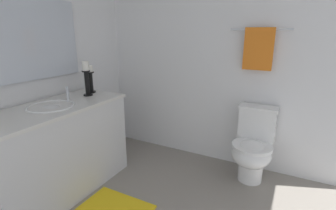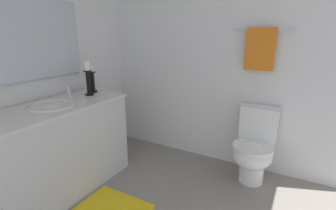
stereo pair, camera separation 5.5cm
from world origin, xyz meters
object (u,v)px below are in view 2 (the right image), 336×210
towel_bar (262,29)px  sink_basin (53,110)px  towel_near_vanity (260,49)px  vanity_cabinet (58,149)px  bath_mat (113,210)px  candle_holder_short (88,77)px  mirror (23,40)px  candle_holder_tall (92,78)px  toilet (254,148)px

towel_bar → sink_basin: bearing=-139.4°
towel_near_vanity → vanity_cabinet: bearing=-139.8°
sink_basin → bath_mat: size_ratio=0.67×
vanity_cabinet → towel_near_vanity: towel_near_vanity is taller
candle_holder_short → towel_near_vanity: bearing=28.6°
mirror → towel_bar: 2.19m
towel_bar → candle_holder_tall: bearing=-155.4°
candle_holder_tall → vanity_cabinet: bearing=-82.8°
vanity_cabinet → candle_holder_tall: bearing=97.2°
candle_holder_tall → towel_bar: bearing=24.6°
vanity_cabinet → candle_holder_short: bearing=90.6°
sink_basin → candle_holder_tall: 0.60m
vanity_cabinet → candle_holder_short: (-0.01, 0.44, 0.61)m
sink_basin → bath_mat: bearing=-0.1°
candle_holder_short → toilet: bearing=21.3°
towel_near_vanity → candle_holder_tall: bearing=-155.9°
vanity_cabinet → bath_mat: bearing=0.0°
vanity_cabinet → towel_near_vanity: (1.49, 1.26, 0.89)m
towel_near_vanity → mirror: bearing=-144.6°
sink_basin → mirror: size_ratio=0.34×
vanity_cabinet → toilet: size_ratio=1.82×
sink_basin → towel_near_vanity: size_ratio=0.98×
sink_basin → candle_holder_tall: size_ratio=1.40×
vanity_cabinet → sink_basin: (-0.00, 0.00, 0.39)m
vanity_cabinet → sink_basin: bearing=90.0°
candle_holder_short → vanity_cabinet: bearing=-89.4°
towel_bar → bath_mat: bearing=-124.1°
candle_holder_tall → toilet: candle_holder_tall is taller
candle_holder_tall → towel_near_vanity: 1.74m
sink_basin → mirror: bearing=-179.8°
vanity_cabinet → candle_holder_tall: (-0.07, 0.56, 0.58)m
toilet → towel_bar: bearing=107.7°
towel_bar → toilet: bearing=-72.3°
mirror → toilet: 2.37m
candle_holder_short → bath_mat: size_ratio=0.58×
mirror → toilet: bearing=29.8°
sink_basin → toilet: size_ratio=0.54×
bath_mat → candle_holder_tall: bearing=141.1°
mirror → candle_holder_tall: bearing=69.6°
candle_holder_short → sink_basin: bearing=-89.4°
toilet → bath_mat: bearing=-131.6°
sink_basin → toilet: bearing=34.0°
toilet → towel_near_vanity: bearing=109.2°
towel_bar → vanity_cabinet: bearing=-139.4°
candle_holder_tall → towel_near_vanity: towel_near_vanity is taller
mirror → towel_near_vanity: bearing=35.4°
candle_holder_short → toilet: (1.57, 0.61, -0.67)m
sink_basin → towel_bar: bearing=40.6°
sink_basin → candle_holder_tall: (-0.07, 0.56, 0.19)m
towel_bar → towel_near_vanity: size_ratio=1.41×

